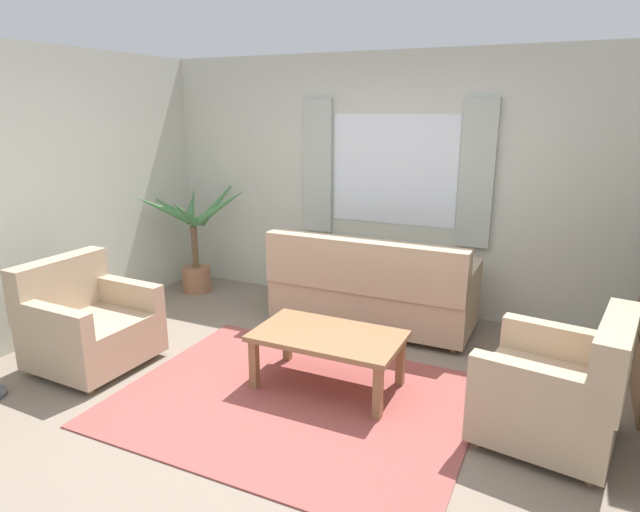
# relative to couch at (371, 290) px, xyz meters

# --- Properties ---
(ground_plane) EXTENTS (6.24, 6.24, 0.00)m
(ground_plane) POSITION_rel_couch_xyz_m (-0.02, -1.55, -0.37)
(ground_plane) COLOR gray
(wall_back) EXTENTS (5.32, 0.12, 2.60)m
(wall_back) POSITION_rel_couch_xyz_m (-0.02, 0.71, 0.93)
(wall_back) COLOR beige
(wall_back) RESTS_ON ground_plane
(wall_left) EXTENTS (0.12, 4.40, 2.60)m
(wall_left) POSITION_rel_couch_xyz_m (-2.68, -1.55, 0.93)
(wall_left) COLOR beige
(wall_left) RESTS_ON ground_plane
(window_with_curtains) EXTENTS (1.98, 0.07, 1.40)m
(window_with_curtains) POSITION_rel_couch_xyz_m (-0.02, 0.62, 1.08)
(window_with_curtains) COLOR white
(area_rug) EXTENTS (2.50, 1.93, 0.01)m
(area_rug) POSITION_rel_couch_xyz_m (-0.02, -1.55, -0.36)
(area_rug) COLOR #9E4C47
(area_rug) RESTS_ON ground_plane
(couch) EXTENTS (1.90, 0.82, 0.92)m
(couch) POSITION_rel_couch_xyz_m (0.00, 0.00, 0.00)
(couch) COLOR tan
(couch) RESTS_ON ground_plane
(armchair_left) EXTENTS (0.85, 0.87, 0.88)m
(armchair_left) POSITION_rel_couch_xyz_m (-1.83, -1.74, -0.01)
(armchair_left) COLOR tan
(armchair_left) RESTS_ON ground_plane
(armchair_right) EXTENTS (0.93, 0.95, 0.88)m
(armchair_right) POSITION_rel_couch_xyz_m (1.71, -1.26, -0.01)
(armchair_right) COLOR tan
(armchair_right) RESTS_ON ground_plane
(coffee_table) EXTENTS (1.10, 0.64, 0.44)m
(coffee_table) POSITION_rel_couch_xyz_m (0.11, -1.26, 0.01)
(coffee_table) COLOR olive
(coffee_table) RESTS_ON ground_plane
(potted_plant) EXTENTS (1.20, 1.20, 1.29)m
(potted_plant) POSITION_rel_couch_xyz_m (-2.18, 0.14, 0.25)
(potted_plant) COLOR #9E6B4C
(potted_plant) RESTS_ON ground_plane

